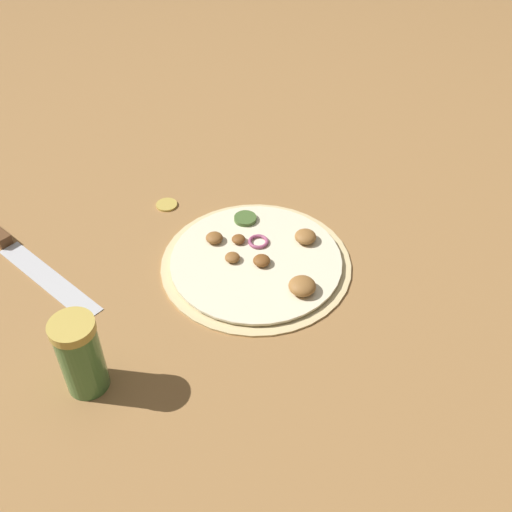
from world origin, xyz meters
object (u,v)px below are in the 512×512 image
spice_jar (80,355)px  loose_cap (167,204)px  pizza (258,261)px  knife (10,246)px

spice_jar → loose_cap: 0.36m
pizza → loose_cap: 0.21m
spice_jar → loose_cap: (0.10, -0.35, -0.05)m
knife → spice_jar: size_ratio=2.69×
pizza → spice_jar: spice_jar is taller
loose_cap → knife: bearing=51.0°
pizza → spice_jar: bearing=71.2°
pizza → spice_jar: 0.30m
knife → pizza: bearing=36.4°
spice_jar → pizza: bearing=-108.8°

